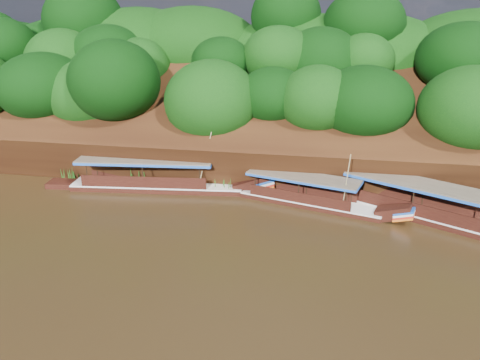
{
  "coord_description": "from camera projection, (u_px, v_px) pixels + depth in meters",
  "views": [
    {
      "loc": [
        2.15,
        -24.9,
        13.74
      ],
      "look_at": [
        -3.81,
        7.0,
        1.94
      ],
      "focal_mm": 35.0,
      "sensor_mm": 36.0,
      "label": 1
    }
  ],
  "objects": [
    {
      "name": "boat_2",
      "position": [
        168.0,
        183.0,
        37.93
      ],
      "size": [
        16.56,
        3.89,
        7.0
      ],
      "rotation": [
        0.0,
        0.0,
        0.1
      ],
      "color": "black",
      "rests_on": "ground"
    },
    {
      "name": "riverbank",
      "position": [
        304.0,
        132.0,
        48.42
      ],
      "size": [
        120.0,
        30.06,
        19.4
      ],
      "color": "black",
      "rests_on": "ground"
    },
    {
      "name": "boat_0",
      "position": [
        440.0,
        215.0,
        31.98
      ],
      "size": [
        14.63,
        9.32,
        5.63
      ],
      "rotation": [
        0.0,
        0.0,
        -0.5
      ],
      "color": "black",
      "rests_on": "ground"
    },
    {
      "name": "ground",
      "position": [
        281.0,
        253.0,
        28.07
      ],
      "size": [
        160.0,
        160.0,
        0.0
      ],
      "primitive_type": "plane",
      "color": "black",
      "rests_on": "ground"
    },
    {
      "name": "boat_1",
      "position": [
        319.0,
        200.0,
        34.6
      ],
      "size": [
        12.72,
        5.23,
        4.99
      ],
      "rotation": [
        0.0,
        0.0,
        -0.28
      ],
      "color": "black",
      "rests_on": "ground"
    },
    {
      "name": "reeds",
      "position": [
        262.0,
        183.0,
        36.99
      ],
      "size": [
        48.52,
        2.3,
        2.25
      ],
      "color": "#1F5C17",
      "rests_on": "ground"
    }
  ]
}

